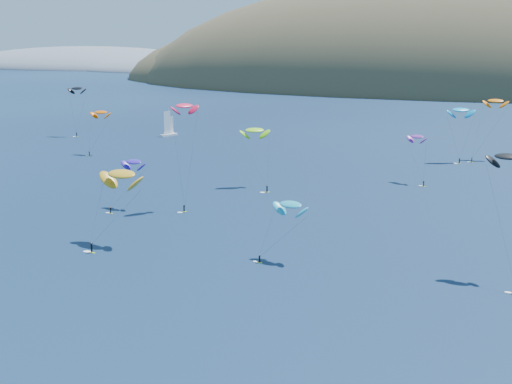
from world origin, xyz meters
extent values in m
ellipsoid|color=#3D3526|center=(20.00, 560.00, -12.60)|extent=(600.00, 300.00, 210.00)
ellipsoid|color=#3D3526|center=(-140.00, 590.00, -7.20)|extent=(340.00, 240.00, 120.00)
ellipsoid|color=slate|center=(-480.00, 760.00, -3.60)|extent=(400.00, 240.00, 60.00)
ellipsoid|color=slate|center=(-340.00, 720.00, -2.64)|extent=(240.00, 180.00, 44.00)
cube|color=white|center=(-78.05, 208.90, 0.39)|extent=(5.30, 8.64, 1.01)
cylinder|color=white|center=(-78.05, 209.46, 6.29)|extent=(0.16, 0.16, 11.79)
cube|color=#C1E219|center=(-81.59, 153.10, 0.04)|extent=(1.33, 0.48, 0.07)
cylinder|color=black|center=(-81.59, 153.10, 0.85)|extent=(0.31, 0.31, 1.39)
sphere|color=#8C6047|center=(-81.59, 153.10, 1.66)|extent=(0.23, 0.23, 0.23)
ellipsoid|color=#EB5700|center=(-79.87, 159.15, 15.27)|extent=(8.00, 4.22, 4.31)
cube|color=#C1E219|center=(-15.63, 53.14, 0.04)|extent=(1.67, 0.80, 0.09)
cylinder|color=black|center=(-15.63, 53.14, 1.05)|extent=(0.38, 0.38, 1.72)
sphere|color=#8C6047|center=(-15.63, 53.14, 2.05)|extent=(0.29, 0.29, 0.29)
ellipsoid|color=gold|center=(-13.81, 62.77, 14.64)|extent=(11.72, 7.27, 6.08)
cube|color=#C1E219|center=(-0.94, 118.32, 0.04)|extent=(1.56, 1.21, 0.09)
cylinder|color=black|center=(-0.94, 118.32, 1.02)|extent=(0.36, 0.36, 1.66)
sphere|color=#8C6047|center=(-0.94, 118.32, 1.99)|extent=(0.28, 0.28, 0.28)
ellipsoid|color=#82E114|center=(-7.60, 126.40, 16.19)|extent=(9.18, 7.77, 4.68)
cube|color=#C1E219|center=(45.66, 183.61, 0.04)|extent=(1.52, 0.99, 0.08)
cylinder|color=black|center=(45.66, 183.61, 0.96)|extent=(0.34, 0.34, 1.57)
sphere|color=#8C6047|center=(45.66, 183.61, 1.87)|extent=(0.26, 0.26, 0.26)
ellipsoid|color=#018BC7|center=(44.73, 188.37, 17.82)|extent=(10.39, 7.84, 5.26)
cube|color=#C1E219|center=(18.51, 58.96, 0.03)|extent=(1.29, 0.73, 0.07)
cylinder|color=black|center=(18.51, 58.96, 0.81)|extent=(0.29, 0.29, 1.32)
sphere|color=#8C6047|center=(18.51, 58.96, 1.58)|extent=(0.22, 0.22, 0.22)
ellipsoid|color=#1B9BB8|center=(23.15, 63.79, 10.93)|extent=(8.42, 5.79, 4.29)
cube|color=#C1E219|center=(39.12, 141.58, 0.04)|extent=(1.33, 0.91, 0.07)
cylinder|color=black|center=(39.12, 141.58, 0.85)|extent=(0.30, 0.30, 1.39)
sphere|color=#8C6047|center=(39.12, 141.58, 1.65)|extent=(0.23, 0.23, 0.23)
ellipsoid|color=#73248F|center=(35.66, 148.23, 13.53)|extent=(7.28, 5.68, 3.68)
ellipsoid|color=black|center=(62.25, 69.22, 21.87)|extent=(7.26, 3.66, 3.97)
cube|color=#C1E219|center=(-12.89, 90.14, 0.04)|extent=(1.19, 1.40, 0.08)
cylinder|color=black|center=(-12.89, 90.14, 0.94)|extent=(0.34, 0.34, 1.53)
sphere|color=#8C6047|center=(-12.89, 90.14, 1.83)|extent=(0.26, 0.26, 0.26)
ellipsoid|color=red|center=(-14.47, 94.82, 25.94)|extent=(7.04, 7.85, 4.06)
cube|color=#C1E219|center=(-29.25, 82.46, 0.03)|extent=(1.29, 0.56, 0.07)
cylinder|color=black|center=(-29.25, 82.46, 0.82)|extent=(0.29, 0.29, 1.33)
sphere|color=#8C6047|center=(-29.25, 82.46, 1.59)|extent=(0.22, 0.22, 0.22)
ellipsoid|color=#2E1DA0|center=(-27.15, 90.80, 11.70)|extent=(7.69, 4.51, 4.04)
cube|color=#C1E219|center=(49.45, 187.88, 0.03)|extent=(1.27, 0.41, 0.07)
cylinder|color=black|center=(49.45, 187.88, 0.82)|extent=(0.29, 0.29, 1.34)
sphere|color=#8C6047|center=(49.45, 187.88, 1.61)|extent=(0.23, 0.23, 0.23)
ellipsoid|color=orange|center=(55.54, 198.57, 20.37)|extent=(8.39, 4.13, 4.61)
cube|color=#C1E219|center=(-114.17, 193.26, 0.04)|extent=(1.53, 0.69, 0.08)
cylinder|color=black|center=(-114.17, 193.26, 0.97)|extent=(0.35, 0.35, 1.58)
sphere|color=#8C6047|center=(-114.17, 193.26, 1.88)|extent=(0.26, 0.26, 0.26)
ellipsoid|color=black|center=(-115.37, 197.08, 20.31)|extent=(8.38, 5.04, 4.37)
camera|label=1|loc=(63.63, -64.90, 43.58)|focal=50.00mm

